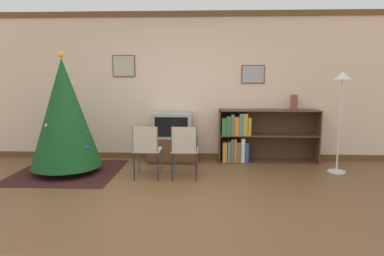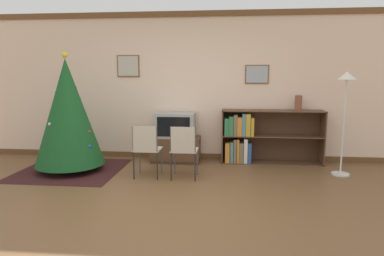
{
  "view_description": "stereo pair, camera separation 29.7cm",
  "coord_description": "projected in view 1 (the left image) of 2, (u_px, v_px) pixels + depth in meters",
  "views": [
    {
      "loc": [
        0.39,
        -3.83,
        1.58
      ],
      "look_at": [
        0.15,
        1.37,
        0.76
      ],
      "focal_mm": 32.0,
      "sensor_mm": 36.0,
      "label": 1
    },
    {
      "loc": [
        0.68,
        -3.81,
        1.58
      ],
      "look_at": [
        0.15,
        1.37,
        0.76
      ],
      "focal_mm": 32.0,
      "sensor_mm": 36.0,
      "label": 2
    }
  ],
  "objects": [
    {
      "name": "vase",
      "position": [
        294.0,
        102.0,
        6.08
      ],
      "size": [
        0.12,
        0.12,
        0.27
      ],
      "color": "brown",
      "rests_on": "bookshelf"
    },
    {
      "name": "christmas_tree",
      "position": [
        64.0,
        113.0,
        5.43
      ],
      "size": [
        1.11,
        1.11,
        1.93
      ],
      "color": "maroon",
      "rests_on": "area_rug"
    },
    {
      "name": "television",
      "position": [
        172.0,
        125.0,
        6.15
      ],
      "size": [
        0.7,
        0.46,
        0.44
      ],
      "color": "#9E9E99",
      "rests_on": "tv_console"
    },
    {
      "name": "folding_chair_right",
      "position": [
        184.0,
        149.0,
        5.14
      ],
      "size": [
        0.4,
        0.4,
        0.82
      ],
      "color": "#BCB29E",
      "rests_on": "ground_plane"
    },
    {
      "name": "tv_console",
      "position": [
        173.0,
        149.0,
        6.22
      ],
      "size": [
        0.89,
        0.47,
        0.45
      ],
      "color": "#412A1A",
      "rests_on": "ground_plane"
    },
    {
      "name": "wall_back",
      "position": [
        187.0,
        87.0,
        6.34
      ],
      "size": [
        8.01,
        0.11,
        2.7
      ],
      "color": "beige",
      "rests_on": "ground_plane"
    },
    {
      "name": "ground_plane",
      "position": [
        174.0,
        209.0,
        4.04
      ],
      "size": [
        24.0,
        24.0,
        0.0
      ],
      "primitive_type": "plane",
      "color": "brown"
    },
    {
      "name": "folding_chair_left",
      "position": [
        147.0,
        148.0,
        5.16
      ],
      "size": [
        0.4,
        0.4,
        0.82
      ],
      "color": "#BCB29E",
      "rests_on": "ground_plane"
    },
    {
      "name": "area_rug",
      "position": [
        68.0,
        172.0,
        5.58
      ],
      "size": [
        1.65,
        1.61,
        0.01
      ],
      "color": "#381919",
      "rests_on": "ground_plane"
    },
    {
      "name": "bookshelf",
      "position": [
        250.0,
        137.0,
        6.19
      ],
      "size": [
        1.78,
        0.36,
        0.95
      ],
      "color": "brown",
      "rests_on": "ground_plane"
    },
    {
      "name": "standing_lamp",
      "position": [
        341.0,
        96.0,
        5.38
      ],
      "size": [
        0.28,
        0.28,
        1.62
      ],
      "color": "silver",
      "rests_on": "ground_plane"
    }
  ]
}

